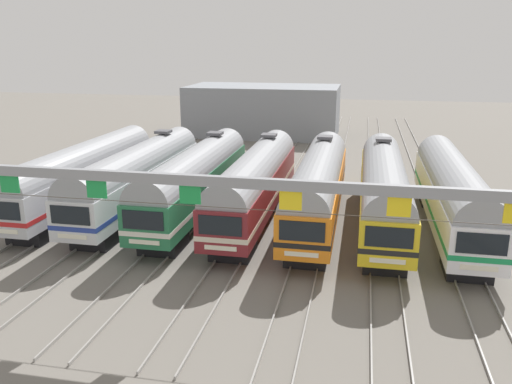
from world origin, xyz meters
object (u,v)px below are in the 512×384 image
(commuter_train_orange, at_px, (318,185))
(commuter_train_white, at_px, (452,192))
(commuter_train_yellow, at_px, (384,188))
(commuter_train_stainless, at_px, (84,172))
(catenary_gantry, at_px, (190,199))
(commuter_train_green, at_px, (196,178))
(commuter_train_maroon, at_px, (256,181))
(commuter_train_silver, at_px, (139,175))

(commuter_train_orange, relative_size, commuter_train_white, 1.00)
(commuter_train_yellow, bearing_deg, commuter_train_white, -0.06)
(commuter_train_stainless, relative_size, catenary_gantry, 0.60)
(commuter_train_white, xyz_separation_m, catenary_gantry, (-12.53, -13.49, 2.76))
(commuter_train_green, height_order, commuter_train_maroon, same)
(commuter_train_yellow, relative_size, commuter_train_white, 1.00)
(commuter_train_green, relative_size, commuter_train_yellow, 1.00)
(commuter_train_stainless, height_order, commuter_train_orange, commuter_train_orange)
(commuter_train_stainless, distance_m, commuter_train_white, 25.07)
(commuter_train_orange, distance_m, commuter_train_white, 8.36)
(commuter_train_maroon, xyz_separation_m, catenary_gantry, (0.00, -13.50, 2.75))
(commuter_train_orange, bearing_deg, commuter_train_green, 180.00)
(commuter_train_orange, bearing_deg, commuter_train_white, -0.03)
(commuter_train_stainless, distance_m, commuter_train_yellow, 20.89)
(commuter_train_stainless, relative_size, commuter_train_maroon, 1.00)
(commuter_train_stainless, distance_m, commuter_train_maroon, 12.53)
(commuter_train_silver, xyz_separation_m, catenary_gantry, (8.36, -13.50, 2.75))
(commuter_train_green, xyz_separation_m, commuter_train_white, (16.71, -0.00, -0.00))
(commuter_train_silver, bearing_deg, commuter_train_green, 0.00)
(commuter_train_stainless, distance_m, commuter_train_green, 8.36)
(commuter_train_stainless, bearing_deg, commuter_train_silver, 0.06)
(commuter_train_orange, height_order, commuter_train_yellow, same)
(commuter_train_stainless, xyz_separation_m, commuter_train_maroon, (12.53, 0.00, 0.00))
(commuter_train_stainless, xyz_separation_m, commuter_train_yellow, (20.89, 0.00, 0.00))
(catenary_gantry, bearing_deg, commuter_train_maroon, 90.00)
(commuter_train_silver, height_order, commuter_train_maroon, same)
(commuter_train_maroon, distance_m, catenary_gantry, 13.78)
(commuter_train_silver, relative_size, commuter_train_green, 1.00)
(commuter_train_green, distance_m, commuter_train_white, 16.71)
(commuter_train_stainless, bearing_deg, catenary_gantry, -47.11)
(commuter_train_yellow, distance_m, catenary_gantry, 16.11)
(commuter_train_stainless, relative_size, commuter_train_orange, 1.00)
(commuter_train_maroon, height_order, commuter_train_orange, same)
(commuter_train_green, bearing_deg, commuter_train_yellow, 0.00)
(commuter_train_green, relative_size, commuter_train_orange, 1.00)
(commuter_train_yellow, height_order, commuter_train_white, commuter_train_yellow)
(commuter_train_stainless, xyz_separation_m, commuter_train_orange, (16.71, 0.00, 0.00))
(commuter_train_orange, bearing_deg, catenary_gantry, -107.20)
(commuter_train_silver, relative_size, commuter_train_white, 1.00)
(commuter_train_green, distance_m, commuter_train_yellow, 12.53)
(commuter_train_silver, height_order, commuter_train_green, same)
(commuter_train_maroon, bearing_deg, catenary_gantry, -90.00)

